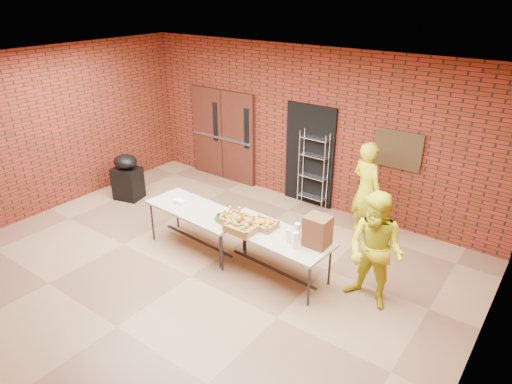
{
  "coord_description": "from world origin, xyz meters",
  "views": [
    {
      "loc": [
        4.41,
        -4.23,
        4.25
      ],
      "look_at": [
        0.26,
        1.4,
        1.04
      ],
      "focal_mm": 32.0,
      "sensor_mm": 36.0,
      "label": 1
    }
  ],
  "objects_px": {
    "wire_rack": "(313,170)",
    "coffee_dispenser": "(317,231)",
    "volunteer_man": "(375,251)",
    "table_right": "(274,237)",
    "covered_grill": "(127,177)",
    "volunteer_woman": "(366,190)",
    "table_left": "(197,212)"
  },
  "relations": [
    {
      "from": "wire_rack",
      "to": "coffee_dispenser",
      "type": "relative_size",
      "value": 3.49
    },
    {
      "from": "wire_rack",
      "to": "volunteer_man",
      "type": "height_order",
      "value": "volunteer_man"
    },
    {
      "from": "volunteer_man",
      "to": "table_right",
      "type": "bearing_deg",
      "value": -161.11
    },
    {
      "from": "covered_grill",
      "to": "volunteer_woman",
      "type": "xyz_separation_m",
      "value": [
        4.72,
        1.53,
        0.4
      ]
    },
    {
      "from": "table_right",
      "to": "coffee_dispenser",
      "type": "xyz_separation_m",
      "value": [
        0.69,
        0.1,
        0.3
      ]
    },
    {
      "from": "volunteer_woman",
      "to": "volunteer_man",
      "type": "bearing_deg",
      "value": 140.82
    },
    {
      "from": "wire_rack",
      "to": "covered_grill",
      "type": "bearing_deg",
      "value": -148.81
    },
    {
      "from": "table_right",
      "to": "coffee_dispenser",
      "type": "relative_size",
      "value": 4.12
    },
    {
      "from": "coffee_dispenser",
      "to": "table_left",
      "type": "bearing_deg",
      "value": -175.81
    },
    {
      "from": "table_right",
      "to": "covered_grill",
      "type": "xyz_separation_m",
      "value": [
        -4.14,
        0.54,
        -0.2
      ]
    },
    {
      "from": "covered_grill",
      "to": "volunteer_man",
      "type": "bearing_deg",
      "value": -16.88
    },
    {
      "from": "coffee_dispenser",
      "to": "volunteer_man",
      "type": "xyz_separation_m",
      "value": [
        0.82,
        0.18,
        -0.13
      ]
    },
    {
      "from": "table_left",
      "to": "covered_grill",
      "type": "height_order",
      "value": "covered_grill"
    },
    {
      "from": "wire_rack",
      "to": "volunteer_woman",
      "type": "xyz_separation_m",
      "value": [
        1.34,
        -0.45,
        0.09
      ]
    },
    {
      "from": "coffee_dispenser",
      "to": "covered_grill",
      "type": "distance_m",
      "value": 4.87
    },
    {
      "from": "volunteer_woman",
      "to": "covered_grill",
      "type": "bearing_deg",
      "value": 41.26
    },
    {
      "from": "table_left",
      "to": "volunteer_woman",
      "type": "relative_size",
      "value": 1.05
    },
    {
      "from": "volunteer_woman",
      "to": "coffee_dispenser",
      "type": "bearing_deg",
      "value": 116.5
    },
    {
      "from": "covered_grill",
      "to": "volunteer_man",
      "type": "relative_size",
      "value": 0.57
    },
    {
      "from": "wire_rack",
      "to": "table_right",
      "type": "bearing_deg",
      "value": -72.38
    },
    {
      "from": "coffee_dispenser",
      "to": "volunteer_man",
      "type": "distance_m",
      "value": 0.85
    },
    {
      "from": "table_left",
      "to": "coffee_dispenser",
      "type": "height_order",
      "value": "coffee_dispenser"
    },
    {
      "from": "coffee_dispenser",
      "to": "volunteer_woman",
      "type": "height_order",
      "value": "volunteer_woman"
    },
    {
      "from": "wire_rack",
      "to": "table_right",
      "type": "height_order",
      "value": "wire_rack"
    },
    {
      "from": "coffee_dispenser",
      "to": "volunteer_woman",
      "type": "xyz_separation_m",
      "value": [
        -0.11,
        1.96,
        -0.1
      ]
    },
    {
      "from": "wire_rack",
      "to": "table_right",
      "type": "xyz_separation_m",
      "value": [
        0.76,
        -2.52,
        -0.11
      ]
    },
    {
      "from": "table_left",
      "to": "table_right",
      "type": "height_order",
      "value": "table_right"
    },
    {
      "from": "wire_rack",
      "to": "table_right",
      "type": "relative_size",
      "value": 0.85
    },
    {
      "from": "coffee_dispenser",
      "to": "volunteer_man",
      "type": "bearing_deg",
      "value": 12.38
    },
    {
      "from": "covered_grill",
      "to": "volunteer_woman",
      "type": "distance_m",
      "value": 4.98
    },
    {
      "from": "wire_rack",
      "to": "volunteer_man",
      "type": "distance_m",
      "value": 3.18
    },
    {
      "from": "table_right",
      "to": "volunteer_man",
      "type": "height_order",
      "value": "volunteer_man"
    }
  ]
}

